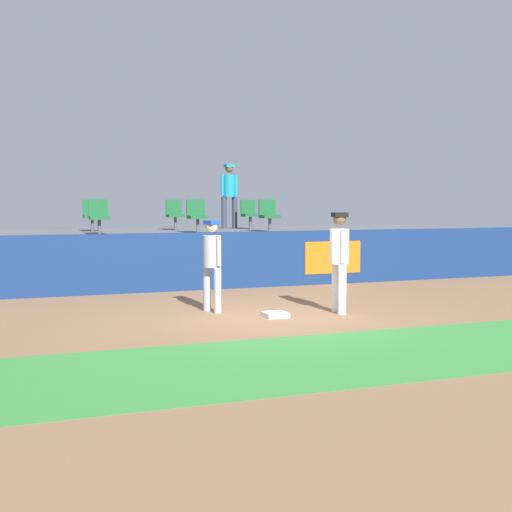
{
  "coord_description": "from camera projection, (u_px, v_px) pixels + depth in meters",
  "views": [
    {
      "loc": [
        -4.11,
        -10.54,
        2.02
      ],
      "look_at": [
        0.12,
        1.15,
        1.0
      ],
      "focal_mm": 46.2,
      "sensor_mm": 36.0,
      "label": 1
    }
  ],
  "objects": [
    {
      "name": "grass_foreground_strip",
      "position": [
        353.0,
        355.0,
        8.69
      ],
      "size": [
        18.0,
        2.8,
        0.01
      ],
      "primitive_type": "cube",
      "color": "#388438",
      "rests_on": "ground_plane"
    },
    {
      "name": "seat_back_right",
      "position": [
        249.0,
        213.0,
        18.91
      ],
      "size": [
        0.44,
        0.44,
        0.84
      ],
      "color": "#4C4C51",
      "rests_on": "bleacher_platform"
    },
    {
      "name": "spectator_hooded",
      "position": [
        229.0,
        191.0,
        19.33
      ],
      "size": [
        0.53,
        0.38,
        1.88
      ],
      "rotation": [
        0.0,
        0.0,
        3.22
      ],
      "color": "#33384C",
      "rests_on": "bleacher_platform"
    },
    {
      "name": "field_wall",
      "position": [
        208.0,
        261.0,
        15.24
      ],
      "size": [
        18.0,
        0.26,
        1.32
      ],
      "color": "navy",
      "rests_on": "ground_plane"
    },
    {
      "name": "bleacher_platform",
      "position": [
        182.0,
        254.0,
        17.64
      ],
      "size": [
        18.0,
        4.8,
        1.24
      ],
      "primitive_type": "cube",
      "color": "#59595E",
      "rests_on": "ground_plane"
    },
    {
      "name": "seat_back_left",
      "position": [
        92.0,
        214.0,
        17.41
      ],
      "size": [
        0.44,
        0.44,
        0.84
      ],
      "color": "#4C4C51",
      "rests_on": "bleacher_platform"
    },
    {
      "name": "ground_plane",
      "position": [
        272.0,
        319.0,
        11.44
      ],
      "size": [
        60.0,
        60.0,
        0.0
      ],
      "primitive_type": "plane",
      "color": "#846042"
    },
    {
      "name": "first_base",
      "position": [
        275.0,
        315.0,
        11.61
      ],
      "size": [
        0.4,
        0.4,
        0.08
      ],
      "primitive_type": "cube",
      "color": "white",
      "rests_on": "ground_plane"
    },
    {
      "name": "seat_front_center",
      "position": [
        197.0,
        214.0,
        16.54
      ],
      "size": [
        0.47,
        0.44,
        0.84
      ],
      "color": "#4C4C51",
      "rests_on": "bleacher_platform"
    },
    {
      "name": "seat_back_center",
      "position": [
        175.0,
        213.0,
        18.17
      ],
      "size": [
        0.44,
        0.44,
        0.84
      ],
      "color": "#4C4C51",
      "rests_on": "bleacher_platform"
    },
    {
      "name": "player_fielder_home",
      "position": [
        339.0,
        255.0,
        11.96
      ],
      "size": [
        0.39,
        0.56,
        1.83
      ],
      "rotation": [
        0.0,
        0.0,
        -1.69
      ],
      "color": "white",
      "rests_on": "ground_plane"
    },
    {
      "name": "seat_front_left",
      "position": [
        99.0,
        215.0,
        15.72
      ],
      "size": [
        0.46,
        0.44,
        0.84
      ],
      "color": "#4C4C51",
      "rests_on": "bleacher_platform"
    },
    {
      "name": "player_runner_visitor",
      "position": [
        212.0,
        259.0,
        12.06
      ],
      "size": [
        0.42,
        0.44,
        1.69
      ],
      "rotation": [
        0.0,
        0.0,
        -1.16
      ],
      "color": "#9EA3AD",
      "rests_on": "ground_plane"
    },
    {
      "name": "seat_front_right",
      "position": [
        269.0,
        214.0,
        17.2
      ],
      "size": [
        0.46,
        0.44,
        0.84
      ],
      "color": "#4C4C51",
      "rests_on": "bleacher_platform"
    }
  ]
}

